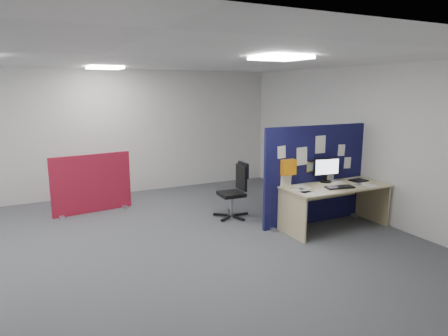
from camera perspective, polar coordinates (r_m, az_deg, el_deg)
name	(u,v)px	position (r m, az deg, el deg)	size (l,w,h in m)	color
floor	(112,259)	(5.81, -15.73, -12.44)	(9.00, 9.00, 0.00)	#4C4E53
ceiling	(100,55)	(5.35, -17.32, 15.13)	(9.00, 7.00, 0.02)	white
wall_back	(75,135)	(8.86, -20.49, 4.46)	(9.00, 0.02, 2.70)	silver
wall_front	(227,270)	(2.19, 0.42, -14.40)	(9.00, 0.02, 2.70)	silver
wall_right	(363,142)	(7.59, 19.24, 3.51)	(0.02, 7.00, 2.70)	silver
ceiling_lights	(116,62)	(6.06, -15.15, 14.45)	(4.10, 4.10, 0.04)	white
navy_divider	(314,175)	(7.00, 12.80, -0.94)	(2.05, 0.30, 1.69)	#0F0F37
main_desk	(333,195)	(6.88, 15.32, -3.72)	(1.79, 0.79, 0.73)	tan
monitor_main	(326,169)	(6.97, 14.40, -0.11)	(0.47, 0.20, 0.41)	black
keyboard	(340,187)	(6.67, 16.19, -2.64)	(0.45, 0.18, 0.03)	black
mouse	(358,184)	(6.94, 18.59, -2.23)	(0.10, 0.06, 0.03)	#A4A4AA
paper_tray	(358,180)	(7.27, 18.65, -1.69)	(0.28, 0.22, 0.01)	black
red_divider	(92,184)	(7.86, -18.35, -2.21)	(1.46, 0.30, 1.10)	maroon
office_chair	(236,187)	(7.18, 1.78, -2.72)	(0.63, 0.65, 0.98)	black
desk_papers	(323,187)	(6.64, 13.99, -2.68)	(1.47, 0.82, 0.00)	white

